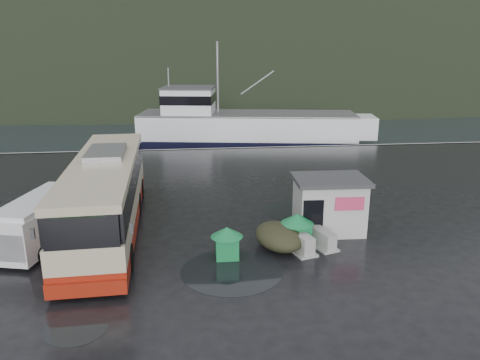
{
  "coord_description": "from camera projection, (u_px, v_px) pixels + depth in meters",
  "views": [
    {
      "loc": [
        -0.46,
        -20.22,
        8.9
      ],
      "look_at": [
        2.25,
        4.22,
        1.7
      ],
      "focal_mm": 35.0,
      "sensor_mm": 36.0,
      "label": 1
    }
  ],
  "objects": [
    {
      "name": "waste_bin_right",
      "position": [
        227.0,
        257.0,
        20.25
      ],
      "size": [
        1.01,
        1.01,
        1.4
      ],
      "primitive_type": null,
      "rotation": [
        0.0,
        0.0,
        -0.01
      ],
      "color": "#157A3E",
      "rests_on": "ground"
    },
    {
      "name": "headland",
      "position": [
        206.0,
        60.0,
        261.37
      ],
      "size": [
        780.0,
        540.0,
        570.0
      ],
      "primitive_type": "ellipsoid",
      "color": "black",
      "rests_on": "ground"
    },
    {
      "name": "puddles",
      "position": [
        244.0,
        250.0,
        20.94
      ],
      "size": [
        12.22,
        12.9,
        0.01
      ],
      "color": "black",
      "rests_on": "ground"
    },
    {
      "name": "coach_bus",
      "position": [
        109.0,
        230.0,
        23.17
      ],
      "size": [
        3.93,
        13.75,
        3.86
      ],
      "primitive_type": null,
      "rotation": [
        0.0,
        0.0,
        0.04
      ],
      "color": "#C0B091",
      "rests_on": "ground"
    },
    {
      "name": "dome_tent",
      "position": [
        279.0,
        248.0,
        21.19
      ],
      "size": [
        2.68,
        3.23,
        1.1
      ],
      "primitive_type": null,
      "rotation": [
        0.0,
        0.0,
        0.28
      ],
      "color": "#2B2C1A",
      "rests_on": "ground"
    },
    {
      "name": "jersey_barrier_a",
      "position": [
        322.0,
        247.0,
        21.29
      ],
      "size": [
        1.28,
        1.79,
        0.81
      ],
      "primitive_type": null,
      "rotation": [
        0.0,
        0.0,
        0.33
      ],
      "color": "#999993",
      "rests_on": "ground"
    },
    {
      "name": "fishing_trawler",
      "position": [
        247.0,
        132.0,
        49.02
      ],
      "size": [
        26.86,
        9.79,
        10.52
      ],
      "primitive_type": null,
      "rotation": [
        0.0,
        0.0,
        -0.16
      ],
      "color": "white",
      "rests_on": "ground"
    },
    {
      "name": "harbor_water",
      "position": [
        189.0,
        78.0,
        126.77
      ],
      "size": [
        300.0,
        180.0,
        0.02
      ],
      "primitive_type": "cube",
      "color": "black",
      "rests_on": "ground"
    },
    {
      "name": "jersey_barrier_b",
      "position": [
        300.0,
        251.0,
        20.84
      ],
      "size": [
        1.31,
        1.9,
        0.86
      ],
      "primitive_type": null,
      "rotation": [
        0.0,
        0.0,
        0.28
      ],
      "color": "#999993",
      "rests_on": "ground"
    },
    {
      "name": "white_van",
      "position": [
        44.0,
        245.0,
        21.49
      ],
      "size": [
        3.17,
        5.79,
        2.29
      ],
      "primitive_type": null,
      "rotation": [
        0.0,
        0.0,
        -0.24
      ],
      "color": "white",
      "rests_on": "ground"
    },
    {
      "name": "quay_edge",
      "position": [
        195.0,
        149.0,
        40.92
      ],
      "size": [
        160.0,
        0.6,
        1.5
      ],
      "primitive_type": "cube",
      "color": "#999993",
      "rests_on": "ground"
    },
    {
      "name": "ticket_kiosk",
      "position": [
        328.0,
        230.0,
        23.15
      ],
      "size": [
        3.57,
        2.76,
        2.72
      ],
      "primitive_type": null,
      "rotation": [
        0.0,
        0.0,
        -0.04
      ],
      "color": "#B8B8B3",
      "rests_on": "ground"
    },
    {
      "name": "waste_bin_left",
      "position": [
        296.0,
        245.0,
        21.47
      ],
      "size": [
        1.23,
        1.23,
        1.53
      ],
      "primitive_type": null,
      "rotation": [
        0.0,
        0.0,
        0.13
      ],
      "color": "#157A3E",
      "rests_on": "ground"
    },
    {
      "name": "ground",
      "position": [
        202.0,
        242.0,
        21.84
      ],
      "size": [
        160.0,
        160.0,
        0.0
      ],
      "primitive_type": "plane",
      "color": "black",
      "rests_on": "ground"
    }
  ]
}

